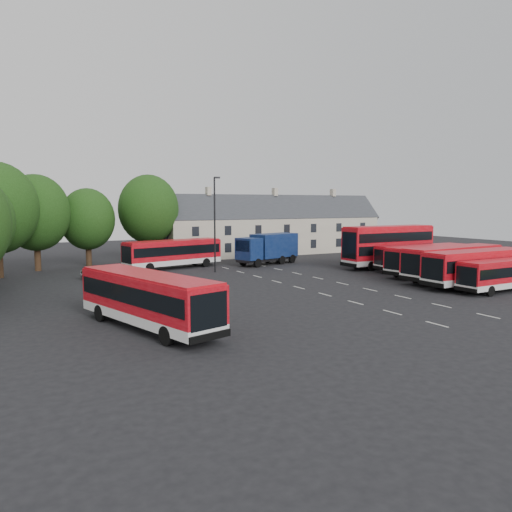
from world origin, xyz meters
The scene contains 16 objects.
ground centered at (0.00, 0.00, 0.00)m, with size 140.00×140.00×0.00m, color black.
lane_markings centered at (2.50, 2.00, 0.01)m, with size 5.15×33.80×0.01m.
treeline centered at (-20.74, 19.36, 6.68)m, with size 29.92×32.59×12.01m.
terrace_houses centered at (14.00, 30.00, 3.86)m, with size 35.70×7.13×10.06m.
bus_row_a centered at (14.78, -8.20, 1.69)m, with size 9.99×2.47×2.81m.
bus_row_b centered at (14.86, -5.48, 2.05)m, with size 12.06×2.88×3.41m.
bus_row_c centered at (15.63, -2.01, 2.08)m, with size 12.42×3.64×3.47m.
bus_row_d centered at (16.57, 2.03, 1.94)m, with size 11.62×3.95×3.22m.
bus_row_e centered at (18.26, 5.09, 1.80)m, with size 10.74×3.20×2.99m.
bus_dd_south centered at (17.47, 9.00, 2.87)m, with size 12.35×3.15×5.04m.
bus_dd_north centered at (18.82, 12.06, 2.30)m, with size 10.01×3.10×4.04m.
bus_west centered at (-16.57, -6.29, 2.06)m, with size 5.81×12.45×3.44m.
bus_north centered at (-5.65, 20.51, 2.03)m, with size 12.28×5.08×3.39m.
box_truck centered at (6.36, 18.74, 2.17)m, with size 9.24×5.23×3.86m.
silver_car centered at (-15.23, 14.91, 0.75)m, with size 1.78×4.42×1.51m, color #AFB2B7.
lamppost centered at (-2.52, 15.26, 5.70)m, with size 0.74×0.32×10.67m.
Camera 1 is at (-25.13, -35.93, 7.69)m, focal length 35.00 mm.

